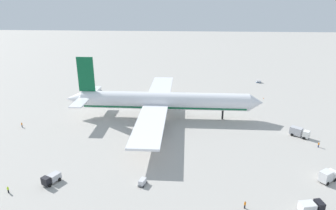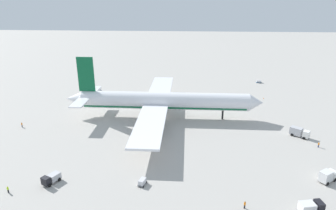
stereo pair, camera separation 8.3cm
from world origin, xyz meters
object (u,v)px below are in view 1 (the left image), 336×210
ground_worker_2 (319,145)px  service_truck_3 (299,132)px  baggage_cart_0 (259,81)px  ground_worker_1 (245,205)px  baggage_cart_2 (99,90)px  baggage_cart_1 (142,182)px  traffic_cone_2 (263,98)px  service_truck_0 (328,176)px  ground_worker_4 (8,190)px  service_truck_1 (51,178)px  ground_worker_3 (22,125)px  service_truck_2 (311,207)px  traffic_cone_0 (246,96)px  airliner (161,101)px  traffic_cone_1 (87,87)px

ground_worker_2 → service_truck_3: bearing=115.6°
baggage_cart_0 → ground_worker_1: (-25.17, -101.19, 0.17)m
baggage_cart_2 → ground_worker_2: 96.70m
baggage_cart_1 → baggage_cart_2: baggage_cart_1 is taller
ground_worker_2 → traffic_cone_2: bearing=97.3°
service_truck_0 → baggage_cart_1: service_truck_0 is taller
ground_worker_2 → ground_worker_4: ground_worker_2 is taller
service_truck_3 → baggage_cart_0: (1.34, 64.63, -0.85)m
service_truck_1 → baggage_cart_1: service_truck_1 is taller
ground_worker_3 → traffic_cone_2: bearing=21.9°
baggage_cart_1 → ground_worker_4: ground_worker_4 is taller
service_truck_1 → service_truck_2: (59.19, -6.83, 0.18)m
traffic_cone_0 → service_truck_2: bearing=-90.5°
service_truck_1 → ground_worker_2: (72.83, 23.08, -0.40)m
ground_worker_2 → traffic_cone_2: (-5.77, 45.30, -0.59)m
ground_worker_3 → service_truck_3: bearing=-0.7°
airliner → service_truck_3: bearing=-15.8°
ground_worker_4 → traffic_cone_2: (75.46, 72.81, -0.59)m
service_truck_3 → ground_worker_3: bearing=179.3°
baggage_cart_1 → baggage_cart_2: bearing=113.5°
baggage_cart_1 → ground_worker_4: size_ratio=1.94×
airliner → ground_worker_1: bearing=-65.7°
service_truck_3 → ground_worker_2: bearing=-64.4°
service_truck_0 → ground_worker_2: service_truck_0 is taller
baggage_cart_2 → traffic_cone_2: bearing=-4.1°
service_truck_0 → service_truck_3: size_ratio=0.85×
service_truck_3 → ground_worker_3: 94.09m
ground_worker_1 → traffic_cone_0: size_ratio=3.25×
service_truck_1 → service_truck_2: bearing=-6.6°
service_truck_1 → traffic_cone_2: bearing=45.6°
baggage_cart_2 → ground_worker_4: bearing=-89.2°
baggage_cart_2 → service_truck_3: bearing=-29.0°
service_truck_0 → service_truck_1: 67.79m
baggage_cart_2 → ground_worker_4: ground_worker_4 is taller
traffic_cone_2 → baggage_cart_1: bearing=-123.5°
service_truck_2 → baggage_cart_2: bearing=130.4°
ground_worker_4 → traffic_cone_2: 104.86m
baggage_cart_2 → traffic_cone_1: size_ratio=5.48×
airliner → ground_worker_4: airliner is taller
baggage_cart_2 → ground_worker_4: size_ratio=1.78×
service_truck_0 → baggage_cart_2: bearing=138.2°
baggage_cart_1 → ground_worker_1: ground_worker_1 is taller
service_truck_1 → ground_worker_2: 76.40m
service_truck_0 → traffic_cone_2: service_truck_0 is taller
traffic_cone_0 → ground_worker_1: bearing=-100.6°
ground_worker_3 → traffic_cone_0: ground_worker_3 is taller
service_truck_1 → traffic_cone_0: service_truck_1 is taller
service_truck_2 → ground_worker_3: size_ratio=2.95×
baggage_cart_0 → baggage_cart_2: baggage_cart_2 is taller
service_truck_0 → service_truck_2: 14.54m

